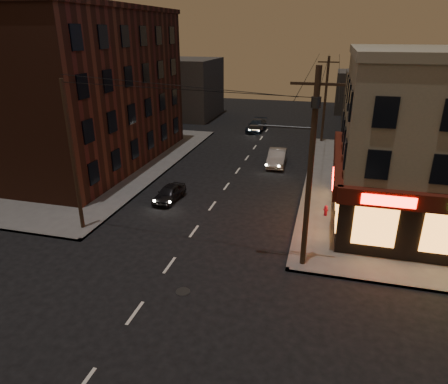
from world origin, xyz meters
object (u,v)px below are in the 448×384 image
(sedan_near, at_px, (169,193))
(sedan_mid, at_px, (277,157))
(fire_hydrant, at_px, (326,210))
(sedan_far, at_px, (257,126))

(sedan_near, xyz_separation_m, sedan_mid, (6.40, 10.38, 0.14))
(sedan_near, relative_size, fire_hydrant, 4.83)
(sedan_mid, height_order, sedan_far, sedan_mid)
(sedan_mid, xyz_separation_m, fire_hydrant, (4.69, -10.35, -0.19))
(sedan_near, bearing_deg, sedan_far, 89.93)
(sedan_mid, height_order, fire_hydrant, sedan_mid)
(sedan_mid, xyz_separation_m, sedan_far, (-4.32, 12.91, -0.05))
(sedan_near, height_order, sedan_far, sedan_far)
(fire_hydrant, bearing_deg, sedan_near, -179.86)
(sedan_far, bearing_deg, sedan_mid, -67.96)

